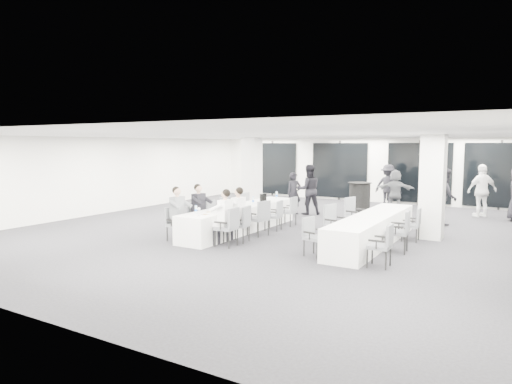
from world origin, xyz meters
TOP-DOWN VIEW (x-y plane):
  - room at (0.89, 1.11)m, footprint 14.04×16.04m
  - column_left at (-2.80, 3.20)m, footprint 0.60×0.60m
  - column_right at (4.20, 1.00)m, footprint 0.60×0.60m
  - banquet_table_main at (-0.78, -0.76)m, footprint 0.90×5.00m
  - banquet_table_side at (3.05, -0.52)m, footprint 0.90×5.00m
  - cocktail_table at (1.23, 4.06)m, footprint 0.84×0.84m
  - chair_main_left_near at (-1.60, -2.73)m, footprint 0.46×0.52m
  - chair_main_left_second at (-1.61, -1.81)m, footprint 0.50×0.54m
  - chair_main_left_mid at (-1.60, -0.95)m, footprint 0.44×0.50m
  - chair_main_left_fourth at (-1.61, -0.24)m, footprint 0.46×0.52m
  - chair_main_left_far at (-1.61, 0.94)m, footprint 0.54×0.58m
  - chair_main_right_near at (0.06, -2.63)m, footprint 0.51×0.57m
  - chair_main_right_second at (0.06, -2.02)m, footprint 0.54×0.58m
  - chair_main_right_mid at (0.06, -1.08)m, footprint 0.60×0.63m
  - chair_main_right_fourth at (0.05, -0.16)m, footprint 0.51×0.55m
  - chair_main_right_far at (0.05, 0.78)m, footprint 0.46×0.52m
  - chair_side_left_near at (2.22, -2.42)m, footprint 0.53×0.56m
  - chair_side_left_mid at (2.21, -1.03)m, footprint 0.62×0.65m
  - chair_side_left_far at (2.21, 0.53)m, footprint 0.63×0.66m
  - chair_side_right_near at (3.88, -2.61)m, footprint 0.47×0.52m
  - chair_side_right_mid at (3.89, -1.10)m, footprint 0.55×0.60m
  - chair_side_right_far at (3.88, 0.37)m, footprint 0.46×0.51m
  - seated_guest_a at (-1.44, -2.73)m, footprint 0.50×0.38m
  - seated_guest_b at (-1.44, -1.82)m, footprint 0.50×0.38m
  - seated_guest_c at (-0.11, -2.63)m, footprint 0.50×0.38m
  - seated_guest_d at (-0.11, -2.03)m, footprint 0.50×0.38m
  - standing_guest_a at (-0.87, 2.97)m, footprint 0.79×0.81m
  - standing_guest_b at (-0.40, 3.19)m, footprint 1.15×1.09m
  - standing_guest_c at (1.52, 6.80)m, footprint 1.36×0.86m
  - standing_guest_d at (5.05, 5.82)m, footprint 1.39×1.32m
  - standing_guest_f at (1.98, 6.14)m, footprint 1.70×0.89m
  - standing_guest_g at (-3.92, 4.66)m, footprint 0.94×0.85m
  - standing_guest_h at (4.16, 3.44)m, footprint 0.88×1.13m
  - ice_bucket_near at (-0.71, -1.82)m, footprint 0.20×0.20m
  - ice_bucket_far at (-0.69, 0.39)m, footprint 0.22×0.22m
  - water_bottle_a at (-1.00, -2.59)m, footprint 0.07×0.07m
  - water_bottle_b at (-0.72, -0.16)m, footprint 0.07×0.07m
  - water_bottle_c at (-0.76, 1.41)m, footprint 0.07×0.07m
  - plate_a at (-0.81, -2.31)m, footprint 0.20×0.20m
  - plate_b at (-0.63, -2.68)m, footprint 0.22×0.22m
  - plate_c at (-0.82, -1.18)m, footprint 0.20×0.20m
  - wine_glass at (-0.67, -2.90)m, footprint 0.08×0.08m

SIDE VIEW (x-z plane):
  - banquet_table_main at x=-0.78m, z-range 0.00..0.75m
  - banquet_table_side at x=3.05m, z-range 0.00..0.75m
  - chair_main_left_mid at x=-1.60m, z-range 0.06..0.93m
  - chair_side_right_far at x=3.88m, z-range 0.06..0.93m
  - chair_side_left_near at x=2.22m, z-range 0.06..0.94m
  - chair_main_left_near at x=-1.60m, z-range 0.06..0.95m
  - chair_main_right_fourth at x=0.05m, z-range 0.06..0.95m
  - chair_main_left_fourth at x=-1.61m, z-range 0.06..0.97m
  - chair_side_right_near at x=3.88m, z-range 0.06..0.97m
  - chair_main_right_far at x=0.05m, z-range 0.06..0.97m
  - chair_main_left_second at x=-1.61m, z-range 0.06..0.98m
  - chair_main_left_far at x=-1.61m, z-range 0.07..0.99m
  - chair_main_right_second at x=0.06m, z-range 0.07..1.01m
  - chair_main_right_near at x=0.06m, z-range 0.07..1.05m
  - chair_main_right_mid at x=0.06m, z-range 0.07..1.06m
  - chair_side_right_mid at x=3.89m, z-range 0.07..1.07m
  - chair_side_left_mid at x=2.21m, z-range 0.07..1.08m
  - chair_side_left_far at x=2.21m, z-range 0.07..1.11m
  - cocktail_table at x=1.23m, z-range 0.01..1.18m
  - plate_a at x=-0.81m, z-range 0.75..0.78m
  - plate_c at x=-0.82m, z-range 0.75..0.78m
  - plate_b at x=-0.63m, z-range 0.75..0.78m
  - seated_guest_a at x=-1.44m, z-range 0.09..1.53m
  - seated_guest_b at x=-1.44m, z-range 0.09..1.53m
  - seated_guest_c at x=-0.11m, z-range 0.09..1.53m
  - seated_guest_d at x=-0.11m, z-range 0.09..1.53m
  - water_bottle_a at x=-1.00m, z-range 0.75..0.95m
  - water_bottle_b at x=-0.72m, z-range 0.75..0.96m
  - water_bottle_c at x=-0.76m, z-range 0.75..0.97m
  - ice_bucket_near at x=-0.71m, z-range 0.75..0.98m
  - standing_guest_a at x=-0.87m, z-range 0.00..1.73m
  - ice_bucket_far at x=-0.69m, z-range 0.75..1.00m
  - standing_guest_f at x=1.98m, z-range 0.00..1.76m
  - wine_glass at x=-0.67m, z-range 0.81..1.03m
  - standing_guest_c at x=1.52m, z-range 0.00..1.95m
  - standing_guest_h at x=4.16m, z-range 0.00..2.05m
  - standing_guest_b at x=-0.40m, z-range 0.00..2.05m
  - standing_guest_d at x=5.05m, z-range 0.00..2.10m
  - standing_guest_g at x=-3.92m, z-range 0.00..2.13m
  - room at x=0.89m, z-range -0.03..2.81m
  - column_left at x=-2.80m, z-range 0.00..2.80m
  - column_right at x=4.20m, z-range 0.00..2.80m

